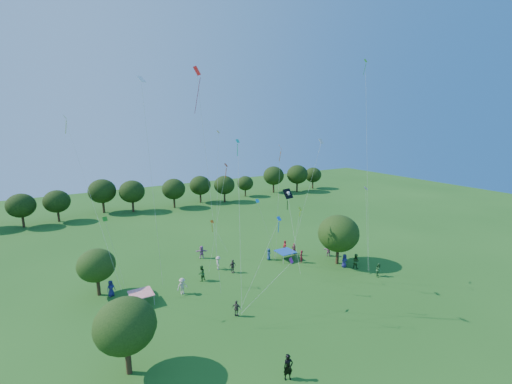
# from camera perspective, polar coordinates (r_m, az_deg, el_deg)

# --- Properties ---
(near_tree_west) EXTENTS (4.28, 4.28, 5.72)m
(near_tree_west) POSITION_cam_1_polar(r_m,az_deg,el_deg) (27.03, -20.94, -20.08)
(near_tree_west) COLOR #422B19
(near_tree_west) RESTS_ON ground
(near_tree_north) EXTENTS (3.75, 3.75, 4.99)m
(near_tree_north) POSITION_cam_1_polar(r_m,az_deg,el_deg) (39.07, -25.08, -11.01)
(near_tree_north) COLOR #422B19
(near_tree_north) RESTS_ON ground
(near_tree_east) EXTENTS (5.08, 5.08, 6.29)m
(near_tree_east) POSITION_cam_1_polar(r_m,az_deg,el_deg) (43.89, 13.58, -6.72)
(near_tree_east) COLOR #422B19
(near_tree_east) RESTS_ON ground
(treeline) EXTENTS (88.01, 8.77, 6.77)m
(treeline) POSITION_cam_1_polar(r_m,az_deg,el_deg) (71.80, -18.46, 0.29)
(treeline) COLOR #422B19
(treeline) RESTS_ON ground
(tent_red_stripe) EXTENTS (2.20, 2.20, 1.10)m
(tent_red_stripe) POSITION_cam_1_polar(r_m,az_deg,el_deg) (36.88, -18.62, -15.73)
(tent_red_stripe) COLOR red
(tent_red_stripe) RESTS_ON ground
(tent_blue) EXTENTS (2.20, 2.20, 1.10)m
(tent_blue) POSITION_cam_1_polar(r_m,az_deg,el_deg) (45.18, 4.91, -9.87)
(tent_blue) COLOR #18479C
(tent_blue) RESTS_ON ground
(man_in_black) EXTENTS (0.80, 0.62, 1.91)m
(man_in_black) POSITION_cam_1_polar(r_m,az_deg,el_deg) (26.74, 5.38, -27.05)
(man_in_black) COLOR black
(man_in_black) RESTS_ON ground
(crowd_person_0) EXTENTS (0.58, 0.83, 1.53)m
(crowd_person_0) POSITION_cam_1_polar(r_m,az_deg,el_deg) (44.98, 2.13, -10.31)
(crowd_person_0) COLOR navy
(crowd_person_0) RESTS_ON ground
(crowd_person_1) EXTENTS (0.72, 0.56, 1.69)m
(crowd_person_1) POSITION_cam_1_polar(r_m,az_deg,el_deg) (46.58, 6.32, -9.47)
(crowd_person_1) COLOR maroon
(crowd_person_1) RESTS_ON ground
(crowd_person_2) EXTENTS (0.86, 0.82, 1.57)m
(crowd_person_2) POSITION_cam_1_polar(r_m,az_deg,el_deg) (42.95, 19.76, -12.12)
(crowd_person_2) COLOR #29612D
(crowd_person_2) RESTS_ON ground
(crowd_person_3) EXTENTS (1.21, 0.65, 1.77)m
(crowd_person_3) POSITION_cam_1_polar(r_m,az_deg,el_deg) (37.56, -12.19, -15.08)
(crowd_person_3) COLOR beige
(crowd_person_3) RESTS_ON ground
(crowd_person_4) EXTENTS (0.91, 0.95, 1.55)m
(crowd_person_4) POSITION_cam_1_polar(r_m,az_deg,el_deg) (33.27, -3.27, -18.81)
(crowd_person_4) COLOR #443F36
(crowd_person_4) RESTS_ON ground
(crowd_person_5) EXTENTS (1.25, 1.49, 1.55)m
(crowd_person_5) POSITION_cam_1_polar(r_m,az_deg,el_deg) (47.08, 12.01, -9.52)
(crowd_person_5) COLOR #AB638B
(crowd_person_5) RESTS_ON ground
(crowd_person_6) EXTENTS (0.92, 0.65, 1.68)m
(crowd_person_6) POSITION_cam_1_polar(r_m,az_deg,el_deg) (39.36, -23.03, -14.56)
(crowd_person_6) COLOR navy
(crowd_person_6) RESTS_ON ground
(crowd_person_7) EXTENTS (0.47, 0.70, 1.84)m
(crowd_person_7) POSITION_cam_1_polar(r_m,az_deg,el_deg) (47.00, 4.81, -9.15)
(crowd_person_7) COLOR maroon
(crowd_person_7) RESTS_ON ground
(crowd_person_8) EXTENTS (1.01, 0.80, 1.81)m
(crowd_person_8) POSITION_cam_1_polar(r_m,az_deg,el_deg) (39.92, -9.10, -13.23)
(crowd_person_8) COLOR #295323
(crowd_person_8) RESTS_ON ground
(crowd_person_9) EXTENTS (0.84, 1.19, 1.66)m
(crowd_person_9) POSITION_cam_1_polar(r_m,az_deg,el_deg) (42.49, -6.32, -11.65)
(crowd_person_9) COLOR #C2AA9B
(crowd_person_9) RESTS_ON ground
(crowd_person_10) EXTENTS (1.03, 0.64, 1.63)m
(crowd_person_10) POSITION_cam_1_polar(r_m,az_deg,el_deg) (41.49, -3.92, -12.23)
(crowd_person_10) COLOR #483B39
(crowd_person_10) RESTS_ON ground
(crowd_person_11) EXTENTS (1.68, 1.19, 1.70)m
(crowd_person_11) POSITION_cam_1_polar(r_m,az_deg,el_deg) (45.96, -9.06, -9.85)
(crowd_person_11) COLOR #AF66A1
(crowd_person_11) RESTS_ON ground
(crowd_person_12) EXTENTS (0.86, 0.50, 1.68)m
(crowd_person_12) POSITION_cam_1_polar(r_m,az_deg,el_deg) (44.17, 14.52, -11.02)
(crowd_person_12) COLOR navy
(crowd_person_12) RESTS_ON ground
(crowd_person_13) EXTENTS (0.73, 0.65, 1.65)m
(crowd_person_13) POSITION_cam_1_polar(r_m,az_deg,el_deg) (44.44, 7.55, -10.61)
(crowd_person_13) COLOR maroon
(crowd_person_13) RESTS_ON ground
(crowd_person_14) EXTENTS (0.71, 1.00, 1.82)m
(crowd_person_14) POSITION_cam_1_polar(r_m,az_deg,el_deg) (44.23, 16.26, -10.99)
(crowd_person_14) COLOR #264D21
(crowd_person_14) RESTS_ON ground
(pirate_kite) EXTENTS (1.77, 4.53, 8.62)m
(pirate_kite) POSITION_cam_1_polar(r_m,az_deg,el_deg) (39.74, 5.40, -0.42)
(pirate_kite) COLOR black
(red_high_kite) EXTENTS (1.88, 0.80, 20.82)m
(red_high_kite) POSITION_cam_1_polar(r_m,az_deg,el_deg) (30.37, -9.17, 13.17)
(red_high_kite) COLOR red
(small_kite_0) EXTENTS (1.55, 1.95, 3.91)m
(small_kite_0) POSITION_cam_1_polar(r_m,az_deg,el_deg) (44.26, -7.07, -5.66)
(small_kite_0) COLOR #C1500B
(small_kite_1) EXTENTS (0.45, 1.18, 15.39)m
(small_kite_1) POSITION_cam_1_polar(r_m,az_deg,el_deg) (37.30, -6.43, 2.37)
(small_kite_1) COLOR #FFAE0D
(small_kite_2) EXTENTS (3.15, 7.40, 16.99)m
(small_kite_2) POSITION_cam_1_polar(r_m,az_deg,el_deg) (39.11, -27.60, 5.21)
(small_kite_2) COLOR gold
(small_kite_3) EXTENTS (1.78, 2.65, 8.22)m
(small_kite_3) POSITION_cam_1_polar(r_m,az_deg,el_deg) (33.60, -23.14, -6.88)
(small_kite_3) COLOR #218618
(small_kite_4) EXTENTS (3.70, 1.21, 8.51)m
(small_kite_4) POSITION_cam_1_polar(r_m,az_deg,el_deg) (29.21, 2.47, -7.93)
(small_kite_4) COLOR blue
(small_kite_5) EXTENTS (5.80, 0.51, 3.83)m
(small_kite_5) POSITION_cam_1_polar(r_m,az_deg,el_deg) (32.47, 4.78, -12.51)
(small_kite_5) COLOR #A51B8E
(small_kite_6) EXTENTS (0.93, 4.28, 14.51)m
(small_kite_6) POSITION_cam_1_polar(r_m,az_deg,el_deg) (38.17, 9.65, 3.90)
(small_kite_6) COLOR silver
(small_kite_7) EXTENTS (1.70, 3.45, 14.81)m
(small_kite_7) POSITION_cam_1_polar(r_m,az_deg,el_deg) (29.91, -2.89, 0.43)
(small_kite_7) COLOR #0CB79D
(small_kite_8) EXTENTS (1.31, 2.91, 12.29)m
(small_kite_8) POSITION_cam_1_polar(r_m,az_deg,el_deg) (34.72, -5.74, -0.23)
(small_kite_8) COLOR #EB410D
(small_kite_9) EXTENTS (2.51, 4.17, 14.07)m
(small_kite_9) POSITION_cam_1_polar(r_m,az_deg,el_deg) (35.30, 3.93, 3.39)
(small_kite_9) COLOR #EB570C
(small_kite_10) EXTENTS (0.56, 1.45, 6.46)m
(small_kite_10) POSITION_cam_1_polar(r_m,az_deg,el_deg) (40.77, 7.18, -4.07)
(small_kite_10) COLOR #B0DC13
(small_kite_11) EXTENTS (2.41, 0.58, 22.17)m
(small_kite_11) POSITION_cam_1_polar(r_m,az_deg,el_deg) (36.57, 17.95, 8.80)
(small_kite_11) COLOR #288919
(small_kite_12) EXTENTS (4.51, 2.77, 8.38)m
(small_kite_12) POSITION_cam_1_polar(r_m,az_deg,el_deg) (37.18, 1.10, -4.13)
(small_kite_12) COLOR #158AD7
(small_kite_13) EXTENTS (1.82, 0.54, 9.72)m
(small_kite_13) POSITION_cam_1_polar(r_m,az_deg,el_deg) (37.78, 17.92, -2.52)
(small_kite_13) COLOR purple
(small_kite_14) EXTENTS (1.97, 3.66, 19.93)m
(small_kite_14) POSITION_cam_1_polar(r_m,az_deg,el_deg) (30.76, -17.80, 9.90)
(small_kite_14) COLOR white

